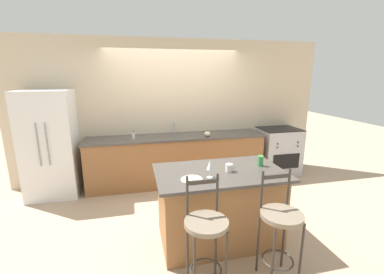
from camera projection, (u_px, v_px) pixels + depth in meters
ground_plane at (181, 190)px, 4.66m from camera, size 18.00×18.00×0.00m
wall_back at (173, 111)px, 5.02m from camera, size 6.00×0.07×2.70m
back_counter at (177, 159)px, 4.92m from camera, size 3.31×0.70×0.93m
sink_faucet at (175, 126)px, 4.97m from camera, size 0.02×0.13×0.22m
kitchen_island at (219, 206)px, 3.16m from camera, size 1.54×0.91×0.92m
refrigerator at (50, 144)px, 4.31m from camera, size 0.81×0.72×1.80m
oven_range at (278, 151)px, 5.37m from camera, size 0.80×0.66×0.96m
bar_stool_near at (206, 233)px, 2.37m from camera, size 0.41×0.41×1.13m
bar_stool_far at (280, 225)px, 2.50m from camera, size 0.41×0.41×1.13m
dinner_plate at (192, 179)px, 2.79m from camera, size 0.24×0.24×0.02m
wine_glass at (210, 165)px, 2.83m from camera, size 0.07×0.07×0.20m
coffee_mug at (229, 168)px, 3.04m from camera, size 0.12×0.08×0.09m
tumbler_cup at (260, 161)px, 3.22m from camera, size 0.07×0.07×0.13m
pumpkin_decoration at (207, 134)px, 4.75m from camera, size 0.12×0.12×0.12m
soap_bottle at (134, 136)px, 4.52m from camera, size 0.05×0.05×0.15m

